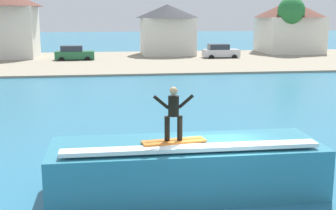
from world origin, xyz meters
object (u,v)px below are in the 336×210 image
Objects in this scene: surfboard at (174,141)px; tree_tall_bare at (291,11)px; wave_crest at (186,167)px; house_small_cottage at (167,28)px; car_near_shore at (74,53)px; car_far_shore at (220,52)px; house_gabled_white at (289,24)px; surfer at (174,111)px.

surfboard is 50.07m from tree_tall_bare.
house_small_cottage is (5.93, 46.80, 2.88)m from wave_crest.
tree_tall_bare is (21.81, 44.22, 4.99)m from wave_crest.
tree_tall_bare reaches higher than house_small_cottage.
car_near_shore is 17.65m from car_far_shore.
car_far_shore is at bearing -150.99° from house_gabled_white.
surfer is (-0.47, -0.44, 1.91)m from wave_crest.
house_small_cottage reaches higher than car_near_shore.
house_gabled_white reaches higher than car_near_shore.
house_gabled_white reaches higher than car_far_shore.
wave_crest is 53.20m from house_gabled_white.
wave_crest is 2.01m from surfer.
surfer is 0.19× the size of house_small_cottage.
house_gabled_white is at bearing 12.78° from car_near_shore.
tree_tall_bare is (10.03, 2.75, 4.88)m from car_far_shore.
surfboard is 42.01m from car_near_shore.
house_small_cottage is (6.39, 47.24, 1.91)m from surfboard.
car_near_shore is 29.93m from house_gabled_white.
house_small_cottage reaches higher than surfboard.
car_near_shore is 28.27m from tree_tall_bare.
house_small_cottage is at bearing -176.73° from house_gabled_white.
car_near_shore is (-5.41, 41.64, -1.80)m from surfer.
wave_crest is at bearing 44.12° from surfboard.
tree_tall_bare is at bearing 63.75° from wave_crest.
surfboard is at bearing -97.70° from house_small_cottage.
car_near_shore reaches higher than wave_crest.
car_far_shore is at bearing 73.73° from surfboard.
tree_tall_bare is at bearing 6.23° from car_near_shore.
surfer is 42.03m from car_near_shore.
house_small_cottage is (11.81, 5.60, 2.77)m from car_near_shore.
house_gabled_white is at bearing 64.15° from wave_crest.
surfboard is 43.67m from car_far_shore.
surfer is 50.01m from tree_tall_bare.
car_far_shore is at bearing 0.88° from car_near_shore.
surfboard is 0.93m from surfer.
tree_tall_bare is at bearing -110.75° from house_gabled_white.
surfer is 53.72m from house_gabled_white.
house_gabled_white is at bearing 69.25° from tree_tall_bare.
car_near_shore reaches higher than surfboard.
house_small_cottage reaches higher than wave_crest.
surfboard is 53.75m from house_gabled_white.
house_small_cottage is 16.22m from tree_tall_bare.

